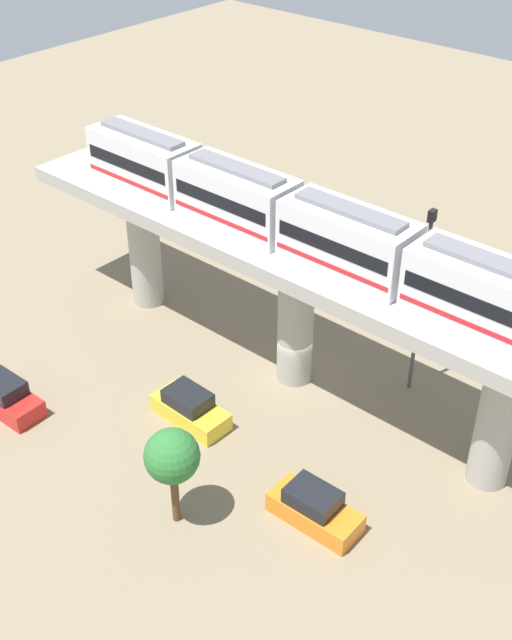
# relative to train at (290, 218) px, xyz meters

# --- Properties ---
(ground_plane) EXTENTS (120.00, 120.00, 0.00)m
(ground_plane) POSITION_rel_train_xyz_m (0.00, -0.57, -9.57)
(ground_plane) COLOR #84755B
(viaduct) EXTENTS (5.20, 35.80, 8.03)m
(viaduct) POSITION_rel_train_xyz_m (0.00, -0.57, -3.32)
(viaduct) COLOR #A8A59E
(viaduct) RESTS_ON ground
(train) EXTENTS (2.64, 27.45, 3.24)m
(train) POSITION_rel_train_xyz_m (0.00, 0.00, 0.00)
(train) COLOR silver
(train) RESTS_ON viaduct
(parked_car_yellow) EXTENTS (1.90, 4.24, 1.76)m
(parked_car_yellow) POSITION_rel_train_xyz_m (-6.24, 1.21, -8.82)
(parked_car_yellow) COLOR yellow
(parked_car_yellow) RESTS_ON ground
(parked_car_orange) EXTENTS (1.91, 4.25, 1.76)m
(parked_car_orange) POSITION_rel_train_xyz_m (-7.40, -7.69, -8.82)
(parked_car_orange) COLOR orange
(parked_car_orange) RESTS_ON ground
(parked_car_red) EXTENTS (1.94, 4.26, 1.76)m
(parked_car_red) POSITION_rel_train_xyz_m (-11.86, 9.07, -8.82)
(parked_car_red) COLOR red
(parked_car_red) RESTS_ON ground
(tree_near_viaduct) EXTENTS (2.42, 2.42, 5.05)m
(tree_near_viaduct) POSITION_rel_train_xyz_m (-11.36, -3.03, -5.79)
(tree_near_viaduct) COLOR brown
(tree_near_viaduct) RESTS_ON ground
(signal_post) EXTENTS (0.44, 0.28, 10.63)m
(signal_post) POSITION_rel_train_xyz_m (3.40, -5.83, -3.72)
(signal_post) COLOR #4C4C51
(signal_post) RESTS_ON ground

